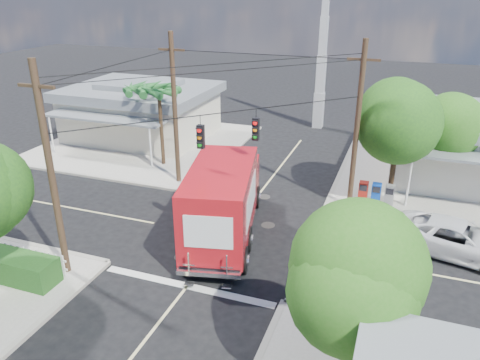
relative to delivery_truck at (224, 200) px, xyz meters
The scene contains 16 objects.
ground 1.95m from the delivery_truck, 29.51° to the right, with size 120.00×120.00×0.00m, color black.
sidewalk_ne 15.54m from the delivery_truck, 44.51° to the left, with size 14.12×14.12×0.14m.
sidewalk_nw 15.37m from the delivery_truck, 134.86° to the left, with size 14.12×14.12×0.14m.
road_markings 2.48m from the delivery_truck, 85.57° to the right, with size 32.00×32.00×0.01m.
building_nw 17.17m from the delivery_truck, 133.78° to the left, with size 10.80×10.20×4.30m.
radio_tower 20.28m from the delivery_truck, 88.22° to the left, with size 0.80×0.80×17.00m.
tree_ne_front 10.32m from the delivery_truck, 42.39° to the left, with size 4.21×4.14×6.66m.
tree_ne_back 13.51m from the delivery_truck, 41.84° to the left, with size 3.77×3.66×5.82m.
tree_se 10.42m from the delivery_truck, 45.72° to the right, with size 3.67×3.54×5.62m.
palm_nw_front 10.92m from the delivery_truck, 134.80° to the left, with size 3.01×3.08×5.59m.
palm_nw_back 13.24m from the delivery_truck, 136.40° to the left, with size 3.01×3.08×5.19m.
utility_poles 3.45m from the delivery_truck, 133.63° to the left, with size 12.00×10.68×9.00m.
picket_fence 9.63m from the delivery_truck, 143.58° to the right, with size 5.94×0.06×1.00m.
vending_boxes 9.11m from the delivery_truck, 42.81° to the left, with size 1.90×0.50×1.10m.
delivery_truck is the anchor object (origin of this frame).
parked_car 10.79m from the delivery_truck, 10.93° to the left, with size 2.64×5.71×1.59m, color silver.
Camera 1 is at (7.46, -18.48, 11.47)m, focal length 35.00 mm.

